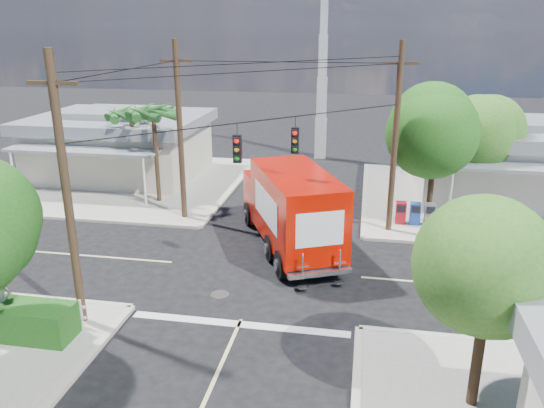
# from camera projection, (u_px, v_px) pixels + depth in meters

# --- Properties ---
(ground) EXTENTS (120.00, 120.00, 0.00)m
(ground) POSITION_uv_depth(u_px,v_px,m) (263.00, 269.00, 21.92)
(ground) COLOR black
(ground) RESTS_ON ground
(sidewalk_ne) EXTENTS (14.12, 14.12, 0.14)m
(sidewalk_ne) POSITION_uv_depth(u_px,v_px,m) (487.00, 201.00, 30.23)
(sidewalk_ne) COLOR gray
(sidewalk_ne) RESTS_ON ground
(sidewalk_nw) EXTENTS (14.12, 14.12, 0.14)m
(sidewalk_nw) POSITION_uv_depth(u_px,v_px,m) (129.00, 182.00, 33.87)
(sidewalk_nw) COLOR gray
(sidewalk_nw) RESTS_ON ground
(road_markings) EXTENTS (32.00, 32.00, 0.01)m
(road_markings) POSITION_uv_depth(u_px,v_px,m) (256.00, 286.00, 20.55)
(road_markings) COLOR beige
(road_markings) RESTS_ON ground
(building_ne) EXTENTS (11.80, 10.20, 4.50)m
(building_ne) POSITION_uv_depth(u_px,v_px,m) (518.00, 159.00, 30.25)
(building_ne) COLOR silver
(building_ne) RESTS_ON sidewalk_ne
(building_nw) EXTENTS (10.80, 10.20, 4.30)m
(building_nw) POSITION_uv_depth(u_px,v_px,m) (121.00, 143.00, 34.84)
(building_nw) COLOR beige
(building_nw) RESTS_ON sidewalk_nw
(radio_tower) EXTENTS (0.80, 0.80, 17.00)m
(radio_tower) POSITION_uv_depth(u_px,v_px,m) (322.00, 82.00, 38.68)
(radio_tower) COLOR silver
(radio_tower) RESTS_ON ground
(tree_ne_front) EXTENTS (4.21, 4.14, 6.66)m
(tree_ne_front) POSITION_uv_depth(u_px,v_px,m) (437.00, 131.00, 25.49)
(tree_ne_front) COLOR #422D1C
(tree_ne_front) RESTS_ON sidewalk_ne
(tree_ne_back) EXTENTS (3.77, 3.66, 5.82)m
(tree_ne_back) POSITION_uv_depth(u_px,v_px,m) (483.00, 136.00, 27.29)
(tree_ne_back) COLOR #422D1C
(tree_ne_back) RESTS_ON sidewalk_ne
(tree_se) EXTENTS (3.67, 3.54, 5.62)m
(tree_se) POSITION_uv_depth(u_px,v_px,m) (491.00, 269.00, 12.70)
(tree_se) COLOR #422D1C
(tree_se) RESTS_ON sidewalk_se
(palm_nw_front) EXTENTS (3.01, 3.08, 5.59)m
(palm_nw_front) POSITION_uv_depth(u_px,v_px,m) (153.00, 114.00, 28.56)
(palm_nw_front) COLOR #422D1C
(palm_nw_front) RESTS_ON sidewalk_nw
(palm_nw_back) EXTENTS (3.01, 3.08, 5.19)m
(palm_nw_back) POSITION_uv_depth(u_px,v_px,m) (131.00, 116.00, 30.41)
(palm_nw_back) COLOR #422D1C
(palm_nw_back) RESTS_ON sidewalk_nw
(utility_poles) EXTENTS (12.00, 10.68, 9.00)m
(utility_poles) POSITION_uv_depth(u_px,v_px,m) (233.00, 149.00, 22.19)
(utility_poles) COLOR #473321
(utility_poles) RESTS_ON ground
(picket_fence) EXTENTS (5.94, 0.06, 1.00)m
(picket_fence) POSITION_uv_depth(u_px,v_px,m) (4.00, 305.00, 17.79)
(picket_fence) COLOR silver
(picket_fence) RESTS_ON sidewalk_sw
(vending_boxes) EXTENTS (1.90, 0.50, 1.10)m
(vending_boxes) POSITION_uv_depth(u_px,v_px,m) (415.00, 213.00, 26.40)
(vending_boxes) COLOR #9F0D19
(vending_boxes) RESTS_ON sidewalk_ne
(delivery_truck) EXTENTS (5.82, 8.82, 3.71)m
(delivery_truck) POSITION_uv_depth(u_px,v_px,m) (291.00, 208.00, 23.55)
(delivery_truck) COLOR black
(delivery_truck) RESTS_ON ground
(parked_car) EXTENTS (6.18, 3.76, 1.60)m
(parked_car) POSITION_uv_depth(u_px,v_px,m) (540.00, 243.00, 22.52)
(parked_car) COLOR silver
(parked_car) RESTS_ON ground
(pedestrian) EXTENTS (0.84, 0.76, 1.93)m
(pedestrian) POSITION_uv_depth(u_px,v_px,m) (1.00, 303.00, 17.04)
(pedestrian) COLOR beige
(pedestrian) RESTS_ON sidewalk_sw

